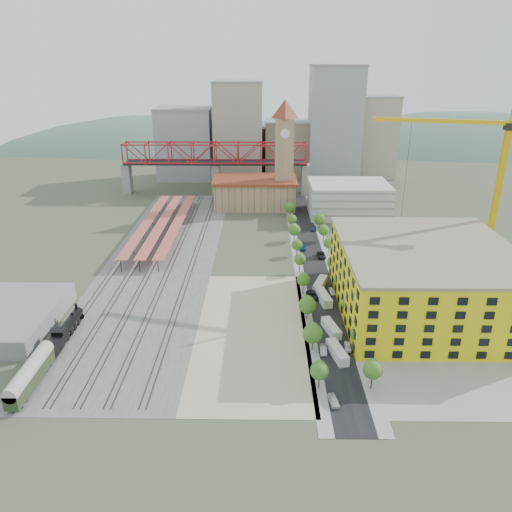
{
  "coord_description": "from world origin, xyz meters",
  "views": [
    {
      "loc": [
        -1.45,
        -142.11,
        64.96
      ],
      "look_at": [
        -3.34,
        -5.36,
        10.0
      ],
      "focal_mm": 35.0,
      "sensor_mm": 36.0,
      "label": 1
    }
  ],
  "objects_px": {
    "site_trailer_c": "(324,298)",
    "clock_tower": "(284,145)",
    "coach": "(30,374)",
    "construction_building": "(424,279)",
    "locomotive": "(65,330)",
    "site_trailer_b": "(331,328)",
    "site_trailer_a": "(337,352)",
    "site_trailer_d": "(320,284)",
    "tower_crane": "(489,168)",
    "car_0": "(334,401)"
  },
  "relations": [
    {
      "from": "clock_tower",
      "to": "coach",
      "type": "bearing_deg",
      "value": -113.22
    },
    {
      "from": "tower_crane",
      "to": "construction_building",
      "type": "bearing_deg",
      "value": -132.88
    },
    {
      "from": "coach",
      "to": "site_trailer_a",
      "type": "bearing_deg",
      "value": 10.38
    },
    {
      "from": "locomotive",
      "to": "tower_crane",
      "type": "bearing_deg",
      "value": 19.45
    },
    {
      "from": "site_trailer_d",
      "to": "tower_crane",
      "type": "bearing_deg",
      "value": 32.29
    },
    {
      "from": "clock_tower",
      "to": "site_trailer_d",
      "type": "bearing_deg",
      "value": -84.68
    },
    {
      "from": "site_trailer_b",
      "to": "site_trailer_d",
      "type": "bearing_deg",
      "value": 75.56
    },
    {
      "from": "locomotive",
      "to": "site_trailer_d",
      "type": "xyz_separation_m",
      "value": [
        66.0,
        29.67,
        -0.81
      ]
    },
    {
      "from": "clock_tower",
      "to": "coach",
      "type": "height_order",
      "value": "clock_tower"
    },
    {
      "from": "clock_tower",
      "to": "coach",
      "type": "relative_size",
      "value": 2.85
    },
    {
      "from": "coach",
      "to": "site_trailer_b",
      "type": "relative_size",
      "value": 2.11
    },
    {
      "from": "site_trailer_b",
      "to": "site_trailer_d",
      "type": "xyz_separation_m",
      "value": [
        0.0,
        26.21,
        0.06
      ]
    },
    {
      "from": "clock_tower",
      "to": "locomotive",
      "type": "relative_size",
      "value": 2.37
    },
    {
      "from": "construction_building",
      "to": "site_trailer_d",
      "type": "height_order",
      "value": "construction_building"
    },
    {
      "from": "locomotive",
      "to": "site_trailer_b",
      "type": "bearing_deg",
      "value": 3.0
    },
    {
      "from": "construction_building",
      "to": "site_trailer_c",
      "type": "relative_size",
      "value": 5.38
    },
    {
      "from": "clock_tower",
      "to": "site_trailer_c",
      "type": "height_order",
      "value": "clock_tower"
    },
    {
      "from": "clock_tower",
      "to": "car_0",
      "type": "xyz_separation_m",
      "value": [
        5.0,
        -139.99,
        -27.96
      ]
    },
    {
      "from": "site_trailer_c",
      "to": "site_trailer_d",
      "type": "bearing_deg",
      "value": 79.72
    },
    {
      "from": "tower_crane",
      "to": "locomotive",
      "type": "bearing_deg",
      "value": -160.55
    },
    {
      "from": "construction_building",
      "to": "site_trailer_b",
      "type": "relative_size",
      "value": 5.85
    },
    {
      "from": "site_trailer_d",
      "to": "site_trailer_b",
      "type": "bearing_deg",
      "value": -70.34
    },
    {
      "from": "clock_tower",
      "to": "tower_crane",
      "type": "bearing_deg",
      "value": -52.48
    },
    {
      "from": "locomotive",
      "to": "coach",
      "type": "xyz_separation_m",
      "value": [
        0.0,
        -19.7,
        1.01
      ]
    },
    {
      "from": "site_trailer_b",
      "to": "tower_crane",
      "type": "bearing_deg",
      "value": 22.6
    },
    {
      "from": "site_trailer_c",
      "to": "clock_tower",
      "type": "bearing_deg",
      "value": 84.53
    },
    {
      "from": "clock_tower",
      "to": "construction_building",
      "type": "distance_m",
      "value": 107.36
    },
    {
      "from": "site_trailer_c",
      "to": "tower_crane",
      "type": "bearing_deg",
      "value": 12.05
    },
    {
      "from": "car_0",
      "to": "site_trailer_b",
      "type": "bearing_deg",
      "value": 76.84
    },
    {
      "from": "construction_building",
      "to": "car_0",
      "type": "distance_m",
      "value": 50.16
    },
    {
      "from": "locomotive",
      "to": "site_trailer_a",
      "type": "distance_m",
      "value": 66.44
    },
    {
      "from": "locomotive",
      "to": "tower_crane",
      "type": "height_order",
      "value": "tower_crane"
    },
    {
      "from": "coach",
      "to": "site_trailer_c",
      "type": "bearing_deg",
      "value": 31.31
    },
    {
      "from": "site_trailer_a",
      "to": "site_trailer_c",
      "type": "relative_size",
      "value": 0.97
    },
    {
      "from": "construction_building",
      "to": "coach",
      "type": "bearing_deg",
      "value": -159.05
    },
    {
      "from": "locomotive",
      "to": "car_0",
      "type": "relative_size",
      "value": 5.06
    },
    {
      "from": "site_trailer_c",
      "to": "site_trailer_d",
      "type": "relative_size",
      "value": 1.04
    },
    {
      "from": "coach",
      "to": "tower_crane",
      "type": "relative_size",
      "value": 0.33
    },
    {
      "from": "construction_building",
      "to": "locomotive",
      "type": "height_order",
      "value": "construction_building"
    },
    {
      "from": "clock_tower",
      "to": "site_trailer_a",
      "type": "bearing_deg",
      "value": -86.28
    },
    {
      "from": "clock_tower",
      "to": "site_trailer_b",
      "type": "distance_m",
      "value": 115.67
    },
    {
      "from": "locomotive",
      "to": "site_trailer_b",
      "type": "height_order",
      "value": "locomotive"
    },
    {
      "from": "clock_tower",
      "to": "site_trailer_a",
      "type": "relative_size",
      "value": 5.72
    },
    {
      "from": "construction_building",
      "to": "site_trailer_a",
      "type": "distance_m",
      "value": 35.75
    },
    {
      "from": "clock_tower",
      "to": "site_trailer_c",
      "type": "relative_size",
      "value": 5.53
    },
    {
      "from": "locomotive",
      "to": "site_trailer_d",
      "type": "relative_size",
      "value": 2.42
    },
    {
      "from": "clock_tower",
      "to": "site_trailer_a",
      "type": "distance_m",
      "value": 126.41
    },
    {
      "from": "site_trailer_b",
      "to": "site_trailer_a",
      "type": "bearing_deg",
      "value": -104.44
    },
    {
      "from": "clock_tower",
      "to": "coach",
      "type": "xyz_separation_m",
      "value": [
        -58.0,
        -135.23,
        -25.65
      ]
    },
    {
      "from": "locomotive",
      "to": "tower_crane",
      "type": "relative_size",
      "value": 0.4
    }
  ]
}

